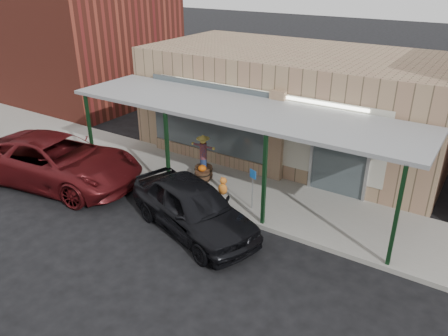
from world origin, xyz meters
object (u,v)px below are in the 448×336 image
Objects in this scene: barrel_pumpkin at (202,175)px; parked_sedan at (193,207)px; handicap_sign at (253,184)px; car_maroon at (57,161)px; barrel_scarecrow at (203,163)px.

parked_sedan is (1.51, -2.59, 0.41)m from barrel_pumpkin.
handicap_sign is at bearing -9.72° from parked_sedan.
handicap_sign is at bearing -83.57° from car_maroon.
barrel_pumpkin is 0.52× the size of handicap_sign.
barrel_pumpkin is 0.11× the size of car_maroon.
handicap_sign is at bearing -25.18° from barrel_scarecrow.
barrel_pumpkin is at bearing 48.46° from parked_sedan.
barrel_scarecrow is 0.26× the size of car_maroon.
barrel_pumpkin is (0.12, -0.25, -0.33)m from barrel_scarecrow.
car_maroon is at bearing -142.75° from handicap_sign.
parked_sedan is 5.95m from car_maroon.
barrel_scarecrow is at bearing -179.63° from handicap_sign.
barrel_scarecrow is 0.43m from barrel_pumpkin.
handicap_sign is 7.19m from car_maroon.
barrel_pumpkin is at bearing -175.49° from handicap_sign.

